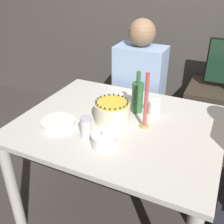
{
  "coord_description": "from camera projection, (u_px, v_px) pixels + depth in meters",
  "views": [
    {
      "loc": [
        0.54,
        -1.25,
        1.58
      ],
      "look_at": [
        -0.05,
        -0.0,
        0.81
      ],
      "focal_mm": 42.0,
      "sensor_mm": 36.0,
      "label": 1
    }
  ],
  "objects": [
    {
      "name": "wall_behind",
      "position": [
        181.0,
        1.0,
        2.44
      ],
      "size": [
        8.0,
        0.05,
        2.6
      ],
      "color": "#4C4742",
      "rests_on": "ground_plane"
    },
    {
      "name": "cake",
      "position": [
        112.0,
        111.0,
        1.58
      ],
      "size": [
        0.22,
        0.22,
        0.13
      ],
      "color": "#EFE5CC",
      "rests_on": "dining_table"
    },
    {
      "name": "ground_plane",
      "position": [
        118.0,
        208.0,
        1.96
      ],
      "size": [
        12.0,
        12.0,
        0.0
      ],
      "primitive_type": "plane",
      "color": "#3D3833"
    },
    {
      "name": "dining_table",
      "position": [
        119.0,
        139.0,
        1.65
      ],
      "size": [
        1.2,
        0.98,
        0.76
      ],
      "color": "beige",
      "rests_on": "ground_plane"
    },
    {
      "name": "sugar_bowl",
      "position": [
        104.0,
        140.0,
        1.36
      ],
      "size": [
        0.13,
        0.13,
        0.1
      ],
      "color": "white",
      "rests_on": "dining_table"
    },
    {
      "name": "candle",
      "position": [
        146.0,
        106.0,
        1.46
      ],
      "size": [
        0.05,
        0.05,
        0.34
      ],
      "color": "tan",
      "rests_on": "dining_table"
    },
    {
      "name": "plate_stack",
      "position": [
        58.0,
        122.0,
        1.55
      ],
      "size": [
        0.2,
        0.2,
        0.03
      ],
      "color": "white",
      "rests_on": "dining_table"
    },
    {
      "name": "sugar_shaker",
      "position": [
        86.0,
        127.0,
        1.42
      ],
      "size": [
        0.06,
        0.06,
        0.13
      ],
      "color": "white",
      "rests_on": "dining_table"
    },
    {
      "name": "bottle",
      "position": [
        137.0,
        97.0,
        1.66
      ],
      "size": [
        0.07,
        0.07,
        0.27
      ],
      "color": "#2D6638",
      "rests_on": "dining_table"
    },
    {
      "name": "cup",
      "position": [
        154.0,
        107.0,
        1.66
      ],
      "size": [
        0.08,
        0.08,
        0.09
      ],
      "color": "white",
      "rests_on": "dining_table"
    },
    {
      "name": "side_cabinet",
      "position": [
        223.0,
        121.0,
        2.46
      ],
      "size": [
        0.71,
        0.51,
        0.63
      ],
      "color": "#382D23",
      "rests_on": "ground_plane"
    },
    {
      "name": "person_man_blue_shirt",
      "position": [
        138.0,
        102.0,
        2.28
      ],
      "size": [
        0.4,
        0.34,
        1.25
      ],
      "rotation": [
        0.0,
        0.0,
        3.14
      ],
      "color": "#473D33",
      "rests_on": "ground_plane"
    }
  ]
}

